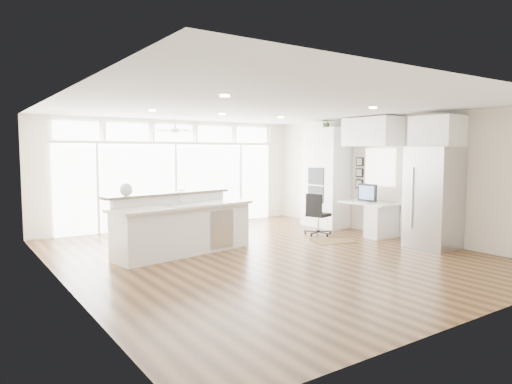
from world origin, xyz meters
TOP-DOWN VIEW (x-y plane):
  - floor at (0.00, 0.00)m, footprint 7.00×8.00m
  - ceiling at (0.00, 0.00)m, footprint 7.00×8.00m
  - wall_back at (0.00, 4.00)m, footprint 7.00×0.04m
  - wall_front at (0.00, -4.00)m, footprint 7.00×0.04m
  - wall_left at (-3.50, 0.00)m, footprint 0.04×8.00m
  - wall_right at (3.50, 0.00)m, footprint 0.04×8.00m
  - glass_wall at (0.00, 3.94)m, footprint 5.80×0.06m
  - transom_row at (0.00, 3.94)m, footprint 5.90×0.06m
  - desk_window at (3.46, 0.30)m, footprint 0.04×0.85m
  - ceiling_fan at (-0.50, 2.80)m, footprint 1.16×1.16m
  - recessed_lights at (0.00, 0.20)m, footprint 3.40×3.00m
  - oven_cabinet at (3.17, 1.80)m, footprint 0.64×1.20m
  - desk_nook at (3.13, 0.30)m, footprint 0.72×1.30m
  - upper_cabinets at (3.17, 0.30)m, footprint 0.64×1.30m
  - refrigerator at (3.11, -1.35)m, footprint 0.76×0.90m
  - fridge_cabinet at (3.17, -1.35)m, footprint 0.64×0.90m
  - framed_photos at (3.46, 0.92)m, footprint 0.06×0.22m
  - kitchen_island at (-1.18, 0.97)m, footprint 2.96×1.55m
  - rug at (1.92, 0.22)m, footprint 0.97×0.82m
  - office_chair at (2.19, 0.97)m, footprint 0.61×0.59m
  - fishbowl at (-2.18, 1.19)m, footprint 0.29×0.29m
  - monitor at (3.05, 0.30)m, footprint 0.10×0.54m
  - keyboard at (2.88, 0.30)m, footprint 0.17×0.36m
  - potted_plant at (3.17, 1.80)m, footprint 0.28×0.31m

SIDE VIEW (x-z plane):
  - floor at x=0.00m, z-range -0.02..0.00m
  - rug at x=1.92m, z-range 0.00..0.01m
  - desk_nook at x=3.13m, z-range 0.00..0.76m
  - office_chair at x=2.19m, z-range 0.00..0.95m
  - kitchen_island at x=-1.18m, z-range 0.00..1.12m
  - keyboard at x=2.88m, z-range 0.76..0.78m
  - monitor at x=3.05m, z-range 0.76..1.21m
  - refrigerator at x=3.11m, z-range 0.00..2.00m
  - glass_wall at x=0.00m, z-range 0.01..2.09m
  - fishbowl at x=-2.18m, z-range 1.12..1.35m
  - oven_cabinet at x=3.17m, z-range 0.00..2.50m
  - wall_back at x=0.00m, z-range 0.00..2.70m
  - wall_front at x=0.00m, z-range 0.00..2.70m
  - wall_left at x=-3.50m, z-range 0.00..2.70m
  - wall_right at x=3.50m, z-range 0.00..2.70m
  - framed_photos at x=3.46m, z-range 1.00..1.80m
  - desk_window at x=3.46m, z-range 1.12..1.98m
  - fridge_cabinet at x=3.17m, z-range 2.00..2.60m
  - upper_cabinets at x=3.17m, z-range 2.03..2.67m
  - transom_row at x=0.00m, z-range 2.18..2.58m
  - ceiling_fan at x=-0.50m, z-range 2.32..2.64m
  - potted_plant at x=3.17m, z-range 2.50..2.73m
  - recessed_lights at x=0.00m, z-range 2.67..2.69m
  - ceiling at x=0.00m, z-range 2.69..2.71m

